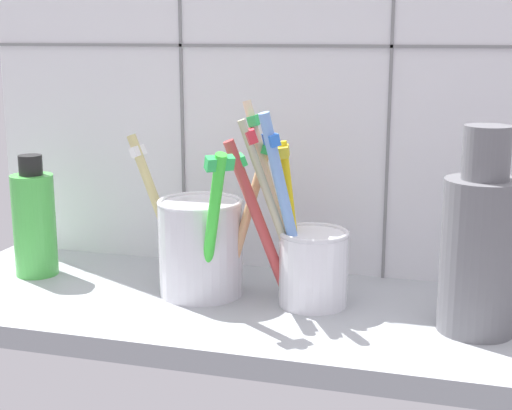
% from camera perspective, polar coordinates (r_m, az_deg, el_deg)
% --- Properties ---
extents(counter_slab, '(0.64, 0.22, 0.02)m').
position_cam_1_polar(counter_slab, '(0.70, -0.36, -8.25)').
color(counter_slab, '#9EA3A8').
rests_on(counter_slab, ground).
extents(tile_wall_back, '(0.64, 0.02, 0.45)m').
position_cam_1_polar(tile_wall_back, '(0.77, 2.17, 10.14)').
color(tile_wall_back, white).
rests_on(tile_wall_back, ground).
extents(toothbrush_cup_left, '(0.15, 0.11, 0.16)m').
position_cam_1_polar(toothbrush_cup_left, '(0.71, -4.17, -2.91)').
color(toothbrush_cup_left, silver).
rests_on(toothbrush_cup_left, counter_slab).
extents(toothbrush_cup_right, '(0.11, 0.07, 0.18)m').
position_cam_1_polar(toothbrush_cup_right, '(0.68, 3.78, -3.70)').
color(toothbrush_cup_right, white).
rests_on(toothbrush_cup_right, counter_slab).
extents(ceramic_vase, '(0.06, 0.06, 0.17)m').
position_cam_1_polar(ceramic_vase, '(0.64, 16.58, -2.97)').
color(ceramic_vase, slate).
rests_on(ceramic_vase, counter_slab).
extents(soap_bottle, '(0.04, 0.04, 0.12)m').
position_cam_1_polar(soap_bottle, '(0.79, -16.40, -1.23)').
color(soap_bottle, '#4CBF4C').
rests_on(soap_bottle, counter_slab).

